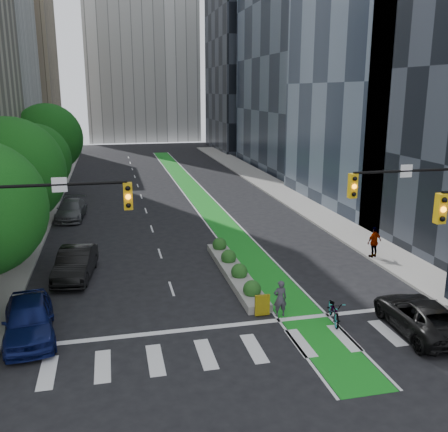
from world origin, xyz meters
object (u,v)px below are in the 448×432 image
pedestrian_far (374,242)px  median_planter (235,270)px  cyclist (280,298)px  parked_car_left_near (29,319)px  parked_car_left_far (71,210)px  parked_car_right (421,316)px  parked_car_left_mid (75,263)px  bicycle (334,310)px

pedestrian_far → median_planter: bearing=-13.1°
median_planter → cyclist: bearing=-81.6°
parked_car_left_near → parked_car_left_far: (0.39, 20.58, -0.11)m
cyclist → parked_car_right: size_ratio=0.34×
median_planter → pedestrian_far: size_ratio=5.32×
parked_car_right → median_planter: bearing=-49.6°
median_planter → parked_car_left_near: 11.38m
parked_car_left_mid → pedestrian_far: (17.79, -0.87, 0.28)m
cyclist → parked_car_left_mid: 11.92m
median_planter → parked_car_left_far: bearing=122.2°
bicycle → pedestrian_far: (6.10, 7.41, 0.57)m
cyclist → parked_car_left_mid: bearing=-36.8°
median_planter → pedestrian_far: 9.18m
parked_car_left_mid → parked_car_right: 17.96m
bicycle → cyclist: (-2.20, 1.08, 0.33)m
median_planter → parked_car_left_far: (-9.80, 15.54, 0.37)m
bicycle → parked_car_left_near: parked_car_left_near is taller
cyclist → parked_car_left_near: 11.00m
cyclist → parked_car_left_near: (-10.99, 0.38, -0.02)m
bicycle → parked_car_left_mid: 14.33m
bicycle → cyclist: bearing=167.8°
parked_car_left_mid → parked_car_left_far: parked_car_left_mid is taller
parked_car_left_mid → parked_car_left_far: (-1.11, 13.76, -0.09)m
cyclist → pedestrian_far: (8.30, 6.33, 0.23)m
median_planter → parked_car_left_near: (-10.19, -5.04, 0.48)m
parked_car_right → pedestrian_far: bearing=-104.4°
median_planter → cyclist: cyclist is taller
bicycle → cyclist: size_ratio=1.18×
parked_car_left_near → parked_car_left_far: bearing=81.2°
median_planter → parked_car_right: bearing=-52.6°
parked_car_right → parked_car_left_mid: bearing=-30.7°
parked_car_left_far → parked_car_left_mid: bearing=-80.7°
parked_car_left_near → parked_car_right: 16.74m
median_planter → bicycle: size_ratio=4.93×
cyclist → parked_car_right: 6.11m
parked_car_left_near → pedestrian_far: bearing=9.4°
cyclist → parked_car_left_mid: size_ratio=0.35×
cyclist → parked_car_left_near: bearing=-1.6°
parked_car_left_far → bicycle: bearing=-55.2°
cyclist → parked_car_left_near: cyclist is taller
parked_car_left_near → parked_car_left_far: parked_car_left_near is taller
bicycle → parked_car_right: bearing=-13.5°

